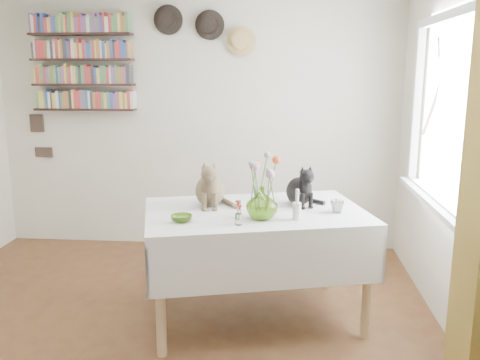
# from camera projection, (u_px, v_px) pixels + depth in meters

# --- Properties ---
(room) EXTENTS (4.08, 4.58, 2.58)m
(room) POSITION_uv_depth(u_px,v_px,m) (130.00, 164.00, 2.88)
(room) COLOR brown
(room) RESTS_ON ground
(window) EXTENTS (0.12, 1.52, 1.32)m
(window) POSITION_uv_depth(u_px,v_px,m) (445.00, 127.00, 3.47)
(window) COLOR white
(window) RESTS_ON room
(dining_table) EXTENTS (1.71, 1.32, 0.81)m
(dining_table) POSITION_uv_depth(u_px,v_px,m) (255.00, 237.00, 3.60)
(dining_table) COLOR white
(dining_table) RESTS_ON room
(tabby_cat) EXTENTS (0.26, 0.32, 0.35)m
(tabby_cat) POSITION_uv_depth(u_px,v_px,m) (210.00, 182.00, 3.65)
(tabby_cat) COLOR olive
(tabby_cat) RESTS_ON dining_table
(black_cat) EXTENTS (0.30, 0.32, 0.31)m
(black_cat) POSITION_uv_depth(u_px,v_px,m) (299.00, 184.00, 3.68)
(black_cat) COLOR black
(black_cat) RESTS_ON dining_table
(flower_vase) EXTENTS (0.27, 0.27, 0.22)m
(flower_vase) POSITION_uv_depth(u_px,v_px,m) (262.00, 203.00, 3.33)
(flower_vase) COLOR #8EBE40
(flower_vase) RESTS_ON dining_table
(green_bowl) EXTENTS (0.18, 0.18, 0.04)m
(green_bowl) POSITION_uv_depth(u_px,v_px,m) (181.00, 218.00, 3.28)
(green_bowl) COLOR #8EBE40
(green_bowl) RESTS_ON dining_table
(drinking_glass) EXTENTS (0.11, 0.11, 0.09)m
(drinking_glass) POSITION_uv_depth(u_px,v_px,m) (337.00, 207.00, 3.48)
(drinking_glass) COLOR white
(drinking_glass) RESTS_ON dining_table
(candlestick) EXTENTS (0.06, 0.06, 0.20)m
(candlestick) POSITION_uv_depth(u_px,v_px,m) (297.00, 209.00, 3.32)
(candlestick) COLOR white
(candlestick) RESTS_ON dining_table
(berry_jar) EXTENTS (0.04, 0.04, 0.18)m
(berry_jar) POSITION_uv_depth(u_px,v_px,m) (238.00, 213.00, 3.21)
(berry_jar) COLOR white
(berry_jar) RESTS_ON dining_table
(porcelain_figurine) EXTENTS (0.05, 0.05, 0.09)m
(porcelain_figurine) POSITION_uv_depth(u_px,v_px,m) (336.00, 205.00, 3.56)
(porcelain_figurine) COLOR white
(porcelain_figurine) RESTS_ON dining_table
(flower_bouquet) EXTENTS (0.17, 0.13, 0.39)m
(flower_bouquet) POSITION_uv_depth(u_px,v_px,m) (262.00, 168.00, 3.29)
(flower_bouquet) COLOR #4C7233
(flower_bouquet) RESTS_ON flower_vase
(bookshelf_unit) EXTENTS (1.00, 0.16, 0.91)m
(bookshelf_unit) POSITION_uv_depth(u_px,v_px,m) (83.00, 64.00, 4.95)
(bookshelf_unit) COLOR black
(bookshelf_unit) RESTS_ON room
(wall_hats) EXTENTS (0.98, 0.09, 0.48)m
(wall_hats) POSITION_uv_depth(u_px,v_px,m) (206.00, 28.00, 4.81)
(wall_hats) COLOR black
(wall_hats) RESTS_ON room
(wall_art_plaques) EXTENTS (0.21, 0.02, 0.44)m
(wall_art_plaques) POSITION_uv_depth(u_px,v_px,m) (40.00, 135.00, 5.21)
(wall_art_plaques) COLOR #38281E
(wall_art_plaques) RESTS_ON room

